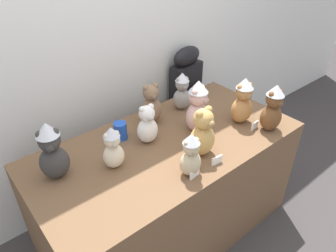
{
  "coord_description": "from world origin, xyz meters",
  "views": [
    {
      "loc": [
        -0.97,
        -0.93,
        1.9
      ],
      "look_at": [
        0.0,
        0.25,
        0.89
      ],
      "focal_mm": 33.56,
      "sensor_mm": 36.0,
      "label": 1
    }
  ],
  "objects_px": {
    "teddy_bear_ash": "(182,92)",
    "teddy_bear_snow": "(147,125)",
    "teddy_bear_blush": "(198,107)",
    "instrument_case": "(185,107)",
    "teddy_bear_mocha": "(151,105)",
    "teddy_bear_sand": "(191,155)",
    "display_table": "(168,189)",
    "teddy_bear_chestnut": "(273,108)",
    "party_cup_blue": "(120,131)",
    "teddy_bear_honey": "(203,133)",
    "teddy_bear_charcoal": "(52,152)",
    "teddy_bear_cream": "(113,148)",
    "teddy_bear_caramel": "(243,101)"
  },
  "relations": [
    {
      "from": "display_table",
      "to": "teddy_bear_cream",
      "type": "xyz_separation_m",
      "value": [
        -0.36,
        0.02,
        0.51
      ]
    },
    {
      "from": "display_table",
      "to": "teddy_bear_mocha",
      "type": "height_order",
      "value": "teddy_bear_mocha"
    },
    {
      "from": "teddy_bear_blush",
      "to": "teddy_bear_chestnut",
      "type": "height_order",
      "value": "teddy_bear_blush"
    },
    {
      "from": "teddy_bear_sand",
      "to": "teddy_bear_charcoal",
      "type": "bearing_deg",
      "value": 153.88
    },
    {
      "from": "instrument_case",
      "to": "teddy_bear_honey",
      "type": "relative_size",
      "value": 3.6
    },
    {
      "from": "party_cup_blue",
      "to": "teddy_bear_ash",
      "type": "bearing_deg",
      "value": 4.01
    },
    {
      "from": "teddy_bear_ash",
      "to": "party_cup_blue",
      "type": "height_order",
      "value": "teddy_bear_ash"
    },
    {
      "from": "teddy_bear_sand",
      "to": "teddy_bear_mocha",
      "type": "bearing_deg",
      "value": 86.12
    },
    {
      "from": "teddy_bear_sand",
      "to": "teddy_bear_cream",
      "type": "bearing_deg",
      "value": 143.87
    },
    {
      "from": "teddy_bear_snow",
      "to": "teddy_bear_chestnut",
      "type": "xyz_separation_m",
      "value": [
        0.68,
        -0.39,
        0.04
      ]
    },
    {
      "from": "instrument_case",
      "to": "teddy_bear_mocha",
      "type": "relative_size",
      "value": 3.91
    },
    {
      "from": "teddy_bear_mocha",
      "to": "teddy_bear_chestnut",
      "type": "bearing_deg",
      "value": -31.36
    },
    {
      "from": "teddy_bear_mocha",
      "to": "teddy_bear_chestnut",
      "type": "relative_size",
      "value": 0.88
    },
    {
      "from": "display_table",
      "to": "teddy_bear_chestnut",
      "type": "bearing_deg",
      "value": -26.73
    },
    {
      "from": "display_table",
      "to": "instrument_case",
      "type": "distance_m",
      "value": 0.85
    },
    {
      "from": "teddy_bear_sand",
      "to": "teddy_bear_caramel",
      "type": "height_order",
      "value": "teddy_bear_caramel"
    },
    {
      "from": "instrument_case",
      "to": "teddy_bear_ash",
      "type": "height_order",
      "value": "instrument_case"
    },
    {
      "from": "teddy_bear_blush",
      "to": "teddy_bear_snow",
      "type": "distance_m",
      "value": 0.33
    },
    {
      "from": "teddy_bear_snow",
      "to": "teddy_bear_cream",
      "type": "bearing_deg",
      "value": -161.01
    },
    {
      "from": "teddy_bear_mocha",
      "to": "teddy_bear_sand",
      "type": "relative_size",
      "value": 1.08
    },
    {
      "from": "teddy_bear_honey",
      "to": "teddy_bear_chestnut",
      "type": "xyz_separation_m",
      "value": [
        0.51,
        -0.1,
        0.01
      ]
    },
    {
      "from": "instrument_case",
      "to": "party_cup_blue",
      "type": "bearing_deg",
      "value": -166.42
    },
    {
      "from": "teddy_bear_blush",
      "to": "teddy_bear_ash",
      "type": "xyz_separation_m",
      "value": [
        0.1,
        0.26,
        -0.03
      ]
    },
    {
      "from": "teddy_bear_sand",
      "to": "teddy_bear_ash",
      "type": "xyz_separation_m",
      "value": [
        0.42,
        0.54,
        0.01
      ]
    },
    {
      "from": "teddy_bear_cream",
      "to": "teddy_bear_charcoal",
      "type": "relative_size",
      "value": 0.77
    },
    {
      "from": "instrument_case",
      "to": "teddy_bear_mocha",
      "type": "height_order",
      "value": "instrument_case"
    },
    {
      "from": "teddy_bear_cream",
      "to": "teddy_bear_mocha",
      "type": "relative_size",
      "value": 0.92
    },
    {
      "from": "teddy_bear_ash",
      "to": "teddy_bear_chestnut",
      "type": "distance_m",
      "value": 0.61
    },
    {
      "from": "teddy_bear_blush",
      "to": "party_cup_blue",
      "type": "height_order",
      "value": "teddy_bear_blush"
    },
    {
      "from": "teddy_bear_blush",
      "to": "teddy_bear_honey",
      "type": "relative_size",
      "value": 1.14
    },
    {
      "from": "teddy_bear_charcoal",
      "to": "party_cup_blue",
      "type": "bearing_deg",
      "value": 30.59
    },
    {
      "from": "display_table",
      "to": "teddy_bear_mocha",
      "type": "xyz_separation_m",
      "value": [
        0.07,
        0.25,
        0.51
      ]
    },
    {
      "from": "teddy_bear_ash",
      "to": "teddy_bear_snow",
      "type": "height_order",
      "value": "teddy_bear_ash"
    },
    {
      "from": "teddy_bear_mocha",
      "to": "teddy_bear_charcoal",
      "type": "relative_size",
      "value": 0.83
    },
    {
      "from": "party_cup_blue",
      "to": "teddy_bear_mocha",
      "type": "bearing_deg",
      "value": 7.2
    },
    {
      "from": "teddy_bear_sand",
      "to": "teddy_bear_chestnut",
      "type": "distance_m",
      "value": 0.68
    },
    {
      "from": "instrument_case",
      "to": "teddy_bear_blush",
      "type": "height_order",
      "value": "teddy_bear_blush"
    },
    {
      "from": "display_table",
      "to": "teddy_bear_cream",
      "type": "height_order",
      "value": "teddy_bear_cream"
    },
    {
      "from": "instrument_case",
      "to": "teddy_bear_sand",
      "type": "xyz_separation_m",
      "value": [
        -0.72,
        -0.83,
        0.35
      ]
    },
    {
      "from": "teddy_bear_blush",
      "to": "teddy_bear_mocha",
      "type": "height_order",
      "value": "teddy_bear_blush"
    },
    {
      "from": "display_table",
      "to": "teddy_bear_sand",
      "type": "distance_m",
      "value": 0.59
    },
    {
      "from": "teddy_bear_blush",
      "to": "teddy_bear_chestnut",
      "type": "xyz_separation_m",
      "value": [
        0.36,
        -0.29,
        -0.01
      ]
    },
    {
      "from": "instrument_case",
      "to": "teddy_bear_chestnut",
      "type": "height_order",
      "value": "teddy_bear_chestnut"
    },
    {
      "from": "teddy_bear_honey",
      "to": "party_cup_blue",
      "type": "distance_m",
      "value": 0.51
    },
    {
      "from": "teddy_bear_blush",
      "to": "teddy_bear_snow",
      "type": "relative_size",
      "value": 1.37
    },
    {
      "from": "teddy_bear_blush",
      "to": "teddy_bear_mocha",
      "type": "bearing_deg",
      "value": 107.71
    },
    {
      "from": "party_cup_blue",
      "to": "teddy_bear_caramel",
      "type": "bearing_deg",
      "value": -25.52
    },
    {
      "from": "teddy_bear_snow",
      "to": "teddy_bear_caramel",
      "type": "bearing_deg",
      "value": -14.69
    },
    {
      "from": "display_table",
      "to": "teddy_bear_mocha",
      "type": "distance_m",
      "value": 0.58
    },
    {
      "from": "teddy_bear_caramel",
      "to": "party_cup_blue",
      "type": "height_order",
      "value": "teddy_bear_caramel"
    }
  ]
}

